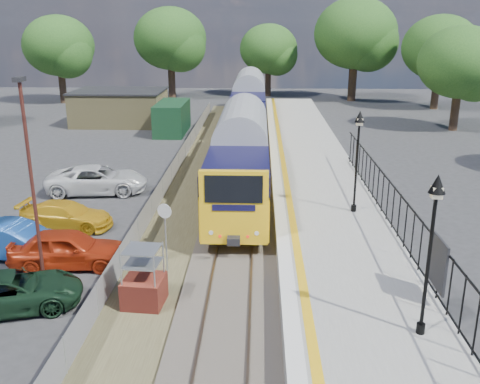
{
  "coord_description": "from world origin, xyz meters",
  "views": [
    {
      "loc": [
        0.96,
        -17.13,
        9.19
      ],
      "look_at": [
        0.14,
        5.24,
        2.0
      ],
      "focal_mm": 40.0,
      "sensor_mm": 36.0,
      "label": 1
    }
  ],
  "objects_px": {
    "brick_plinth": "(143,278)",
    "car_yellow": "(66,215)",
    "car_white": "(97,180)",
    "victorian_lamp_north": "(358,138)",
    "car_blue": "(15,241)",
    "car_green": "(10,292)",
    "car_red": "(68,248)",
    "train": "(247,116)",
    "speed_sign": "(165,226)",
    "carpark_lamp": "(31,177)",
    "victorian_lamp_south": "(434,219)"
  },
  "relations": [
    {
      "from": "victorian_lamp_south",
      "to": "car_blue",
      "type": "height_order",
      "value": "victorian_lamp_south"
    },
    {
      "from": "brick_plinth",
      "to": "car_white",
      "type": "distance_m",
      "value": 13.32
    },
    {
      "from": "victorian_lamp_north",
      "to": "car_blue",
      "type": "bearing_deg",
      "value": -165.79
    },
    {
      "from": "train",
      "to": "car_white",
      "type": "height_order",
      "value": "train"
    },
    {
      "from": "brick_plinth",
      "to": "car_green",
      "type": "distance_m",
      "value": 4.41
    },
    {
      "from": "victorian_lamp_north",
      "to": "brick_plinth",
      "type": "relative_size",
      "value": 2.18
    },
    {
      "from": "speed_sign",
      "to": "train",
      "type": "bearing_deg",
      "value": 102.33
    },
    {
      "from": "train",
      "to": "car_red",
      "type": "relative_size",
      "value": 9.29
    },
    {
      "from": "car_green",
      "to": "victorian_lamp_north",
      "type": "bearing_deg",
      "value": -76.46
    },
    {
      "from": "car_green",
      "to": "car_blue",
      "type": "height_order",
      "value": "car_blue"
    },
    {
      "from": "train",
      "to": "carpark_lamp",
      "type": "bearing_deg",
      "value": -105.78
    },
    {
      "from": "brick_plinth",
      "to": "car_blue",
      "type": "relative_size",
      "value": 0.47
    },
    {
      "from": "victorian_lamp_north",
      "to": "carpark_lamp",
      "type": "xyz_separation_m",
      "value": [
        -11.87,
        -6.42,
        -0.04
      ]
    },
    {
      "from": "brick_plinth",
      "to": "car_blue",
      "type": "xyz_separation_m",
      "value": [
        -5.98,
        3.61,
        -0.27
      ]
    },
    {
      "from": "car_yellow",
      "to": "brick_plinth",
      "type": "bearing_deg",
      "value": -137.97
    },
    {
      "from": "train",
      "to": "carpark_lamp",
      "type": "relative_size",
      "value": 5.43
    },
    {
      "from": "brick_plinth",
      "to": "car_yellow",
      "type": "bearing_deg",
      "value": 126.2
    },
    {
      "from": "carpark_lamp",
      "to": "car_blue",
      "type": "relative_size",
      "value": 1.67
    },
    {
      "from": "train",
      "to": "speed_sign",
      "type": "height_order",
      "value": "train"
    },
    {
      "from": "car_green",
      "to": "car_red",
      "type": "relative_size",
      "value": 1.05
    },
    {
      "from": "car_blue",
      "to": "victorian_lamp_south",
      "type": "bearing_deg",
      "value": -105.04
    },
    {
      "from": "victorian_lamp_south",
      "to": "car_yellow",
      "type": "height_order",
      "value": "victorian_lamp_south"
    },
    {
      "from": "train",
      "to": "speed_sign",
      "type": "distance_m",
      "value": 21.73
    },
    {
      "from": "car_blue",
      "to": "car_green",
      "type": "bearing_deg",
      "value": -149.13
    },
    {
      "from": "car_yellow",
      "to": "car_blue",
      "type": "bearing_deg",
      "value": 170.57
    },
    {
      "from": "speed_sign",
      "to": "car_red",
      "type": "bearing_deg",
      "value": -167.64
    },
    {
      "from": "train",
      "to": "car_blue",
      "type": "distance_m",
      "value": 22.3
    },
    {
      "from": "victorian_lamp_south",
      "to": "train",
      "type": "bearing_deg",
      "value": 101.58
    },
    {
      "from": "carpark_lamp",
      "to": "car_yellow",
      "type": "xyz_separation_m",
      "value": [
        -1.35,
        6.16,
        -3.64
      ]
    },
    {
      "from": "train",
      "to": "car_yellow",
      "type": "bearing_deg",
      "value": -114.87
    },
    {
      "from": "car_red",
      "to": "car_blue",
      "type": "relative_size",
      "value": 0.98
    },
    {
      "from": "speed_sign",
      "to": "car_yellow",
      "type": "distance_m",
      "value": 7.15
    },
    {
      "from": "train",
      "to": "carpark_lamp",
      "type": "height_order",
      "value": "carpark_lamp"
    },
    {
      "from": "victorian_lamp_north",
      "to": "brick_plinth",
      "type": "distance_m",
      "value": 11.35
    },
    {
      "from": "carpark_lamp",
      "to": "car_yellow",
      "type": "distance_m",
      "value": 7.28
    },
    {
      "from": "carpark_lamp",
      "to": "car_blue",
      "type": "xyz_separation_m",
      "value": [
        -2.26,
        2.85,
        -3.52
      ]
    },
    {
      "from": "victorian_lamp_south",
      "to": "train",
      "type": "distance_m",
      "value": 27.46
    },
    {
      "from": "carpark_lamp",
      "to": "car_white",
      "type": "distance_m",
      "value": 12.1
    },
    {
      "from": "car_green",
      "to": "car_blue",
      "type": "distance_m",
      "value": 4.34
    },
    {
      "from": "train",
      "to": "car_yellow",
      "type": "relative_size",
      "value": 9.55
    },
    {
      "from": "victorian_lamp_north",
      "to": "car_yellow",
      "type": "xyz_separation_m",
      "value": [
        -13.22,
        -0.26,
        -3.68
      ]
    },
    {
      "from": "car_yellow",
      "to": "train",
      "type": "bearing_deg",
      "value": -19.04
    },
    {
      "from": "victorian_lamp_north",
      "to": "car_yellow",
      "type": "bearing_deg",
      "value": -178.88
    },
    {
      "from": "car_green",
      "to": "car_white",
      "type": "bearing_deg",
      "value": -14.04
    },
    {
      "from": "victorian_lamp_north",
      "to": "carpark_lamp",
      "type": "relative_size",
      "value": 0.61
    },
    {
      "from": "victorian_lamp_north",
      "to": "speed_sign",
      "type": "bearing_deg",
      "value": -148.69
    },
    {
      "from": "victorian_lamp_north",
      "to": "train",
      "type": "height_order",
      "value": "victorian_lamp_north"
    },
    {
      "from": "car_blue",
      "to": "speed_sign",
      "type": "bearing_deg",
      "value": -91.34
    },
    {
      "from": "victorian_lamp_north",
      "to": "carpark_lamp",
      "type": "height_order",
      "value": "carpark_lamp"
    },
    {
      "from": "car_red",
      "to": "car_blue",
      "type": "bearing_deg",
      "value": 69.63
    }
  ]
}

